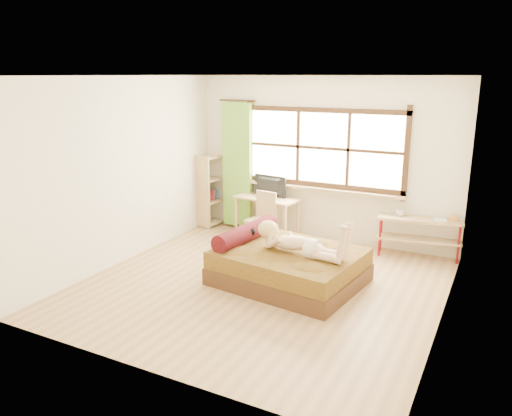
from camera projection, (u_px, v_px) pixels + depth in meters
The scene contains 18 objects.
floor at pixel (261, 286), 6.62m from camera, with size 4.50×4.50×0.00m, color #9E754C.
ceiling at pixel (262, 76), 5.92m from camera, with size 4.50×4.50×0.00m, color white.
wall_back at pixel (323, 160), 8.20m from camera, with size 4.50×4.50×0.00m, color silver.
wall_front at pixel (145, 237), 4.34m from camera, with size 4.50×4.50×0.00m, color silver.
wall_left at pixel (124, 171), 7.27m from camera, with size 4.50×4.50×0.00m, color silver.
wall_right at pixel (451, 208), 5.27m from camera, with size 4.50×4.50×0.00m, color silver.
window at pixel (322, 151), 8.13m from camera, with size 2.80×0.16×1.46m.
curtain at pixel (237, 166), 8.84m from camera, with size 0.55×0.10×2.20m, color #549027.
bed at pixel (286, 264), 6.70m from camera, with size 1.99×1.67×0.69m.
woman at pixel (299, 233), 6.44m from camera, with size 1.27×0.36×0.55m, color #DBB08D, non-canonical shape.
kitten at pixel (245, 233), 6.99m from camera, with size 0.27×0.11×0.22m, color black, non-canonical shape.
desk at pixel (267, 202), 8.53m from camera, with size 1.16×0.67×0.69m.
monitor at pixel (268, 186), 8.50m from camera, with size 0.63×0.08×0.36m, color black.
chair at pixel (263, 215), 8.19m from camera, with size 0.44×0.44×0.86m.
pipe_shelf at pixel (420, 229), 7.55m from camera, with size 1.27×0.50×0.70m.
cup at pixel (400, 213), 7.63m from camera, with size 0.13×0.13×0.10m, color gray.
book at pixel (434, 219), 7.42m from camera, with size 0.18×0.24×0.02m, color gray.
bookshelf at pixel (212, 189), 9.17m from camera, with size 0.38×0.60×1.31m.
Camera 1 is at (2.75, -5.47, 2.72)m, focal length 35.00 mm.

